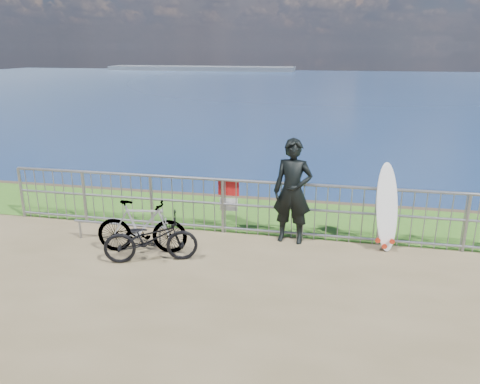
% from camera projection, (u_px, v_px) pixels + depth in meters
% --- Properties ---
extents(grass_strip, '(120.00, 120.00, 0.00)m').
position_uv_depth(grass_strip, '(257.00, 215.00, 10.35)').
color(grass_strip, '#326A1D').
rests_on(grass_strip, ground).
extents(seascape, '(260.00, 260.00, 5.00)m').
position_uv_depth(seascape, '(202.00, 71.00, 155.41)').
color(seascape, brown).
rests_on(seascape, ground).
extents(railing, '(10.06, 0.10, 1.13)m').
position_uv_depth(railing, '(248.00, 207.00, 9.15)').
color(railing, gray).
rests_on(railing, ground).
extents(surfer, '(0.77, 0.55, 1.99)m').
position_uv_depth(surfer, '(293.00, 192.00, 8.71)').
color(surfer, black).
rests_on(surfer, ground).
extents(surfboard, '(0.53, 0.51, 1.62)m').
position_uv_depth(surfboard, '(387.00, 211.00, 8.44)').
color(surfboard, white).
rests_on(surfboard, ground).
extents(bicycle_near, '(1.70, 1.06, 0.84)m').
position_uv_depth(bicycle_near, '(151.00, 239.00, 8.04)').
color(bicycle_near, black).
rests_on(bicycle_near, ground).
extents(bicycle_far, '(1.68, 0.68, 0.98)m').
position_uv_depth(bicycle_far, '(142.00, 227.00, 8.37)').
color(bicycle_far, black).
rests_on(bicycle_far, ground).
extents(bike_rack, '(1.84, 0.05, 0.38)m').
position_uv_depth(bike_rack, '(119.00, 226.00, 8.88)').
color(bike_rack, gray).
rests_on(bike_rack, ground).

